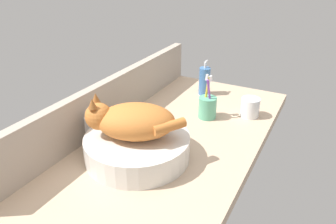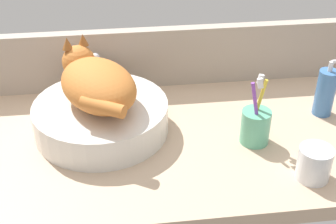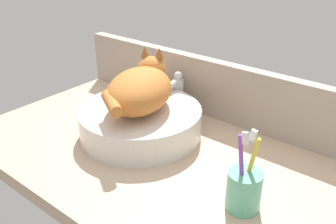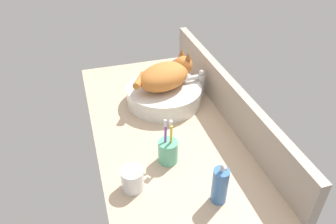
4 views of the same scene
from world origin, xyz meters
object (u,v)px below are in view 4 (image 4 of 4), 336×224
cat (166,75)px  soap_dispenser (220,185)px  faucet (199,82)px  toothbrush_cup (168,151)px  water_glass (133,180)px  sink_basin (164,95)px

cat → soap_dispenser: cat is taller
faucet → toothbrush_cup: bearing=-34.7°
soap_dispenser → cat: bearing=179.7°
cat → water_glass: bearing=-28.4°
cat → faucet: bearing=91.0°
cat → toothbrush_cup: size_ratio=1.63×
water_glass → toothbrush_cup: bearing=121.4°
soap_dispenser → toothbrush_cup: (-22.36, -10.50, -1.92)cm
cat → soap_dispenser: 61.70cm
soap_dispenser → toothbrush_cup: 24.78cm
sink_basin → water_glass: (47.58, -24.86, -0.61)cm
faucet → toothbrush_cup: size_ratio=0.73×
cat → soap_dispenser: (61.27, -0.31, -7.21)cm
faucet → toothbrush_cup: 47.79cm
sink_basin → water_glass: size_ratio=4.35×
faucet → water_glass: 64.59cm
faucet → toothbrush_cup: toothbrush_cup is taller
sink_basin → cat: cat is taller
soap_dispenser → toothbrush_cup: toothbrush_cup is taller
sink_basin → toothbrush_cup: 39.46cm
sink_basin → water_glass: sink_basin is taller
cat → toothbrush_cup: (38.91, -10.81, -9.13)cm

